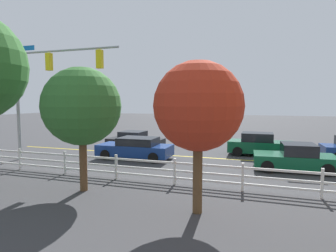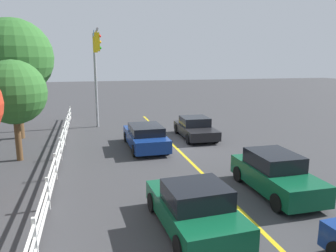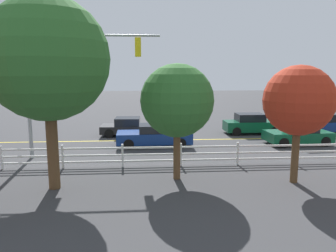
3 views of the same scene
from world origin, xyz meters
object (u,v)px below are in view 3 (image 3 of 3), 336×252
at_px(car_0, 155,135).
at_px(car_2, 298,134).
at_px(car_3, 252,124).
at_px(tree_0, 47,59).
at_px(car_1, 130,127).
at_px(tree_2, 177,101).
at_px(tree_1, 299,101).
at_px(car_4, 324,124).

bearing_deg(car_0, car_2, 177.83).
distance_m(car_0, car_3, 8.32).
bearing_deg(tree_0, car_3, -136.79).
height_order(car_1, tree_0, tree_0).
bearing_deg(tree_0, car_0, -120.21).
bearing_deg(car_0, tree_0, 58.77).
height_order(car_0, car_1, car_0).
relative_size(car_1, car_3, 1.04).
distance_m(car_0, tree_2, 7.17).
distance_m(car_1, tree_1, 13.56).
relative_size(car_1, tree_2, 0.87).
xyz_separation_m(car_2, tree_0, (13.59, 7.22, 4.44)).
bearing_deg(car_2, car_4, -139.09).
distance_m(tree_0, tree_1, 10.10).
xyz_separation_m(car_3, tree_2, (6.74, 10.24, 2.69)).
bearing_deg(tree_1, tree_2, -9.50).
xyz_separation_m(tree_0, tree_2, (-5.04, -0.83, -1.68)).
xyz_separation_m(car_3, tree_1, (1.81, 11.06, 2.74)).
distance_m(car_0, car_1, 4.00).
height_order(car_2, car_4, car_4).
bearing_deg(car_3, tree_1, -99.40).
distance_m(tree_0, tree_2, 5.38).
distance_m(car_1, car_2, 11.66).
height_order(car_2, tree_2, tree_2).
xyz_separation_m(car_0, car_1, (1.74, -3.60, -0.05)).
height_order(car_2, car_3, car_3).
bearing_deg(tree_0, car_1, -103.14).
relative_size(car_0, tree_0, 0.63).
height_order(car_3, tree_2, tree_2).
relative_size(car_0, car_4, 1.11).
relative_size(car_3, car_4, 0.99).
bearing_deg(tree_0, car_4, -147.79).
xyz_separation_m(car_0, car_2, (-9.28, 0.19, -0.01)).
relative_size(car_2, car_4, 0.98).
height_order(car_0, tree_2, tree_2).
distance_m(car_3, tree_1, 11.54).
bearing_deg(tree_1, car_0, -52.61).
xyz_separation_m(car_1, tree_2, (-2.48, 10.18, 2.80)).
distance_m(car_2, car_4, 5.47).
relative_size(car_4, tree_2, 0.85).
relative_size(car_4, tree_1, 0.86).
xyz_separation_m(car_4, tree_2, (12.47, 10.21, 2.72)).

